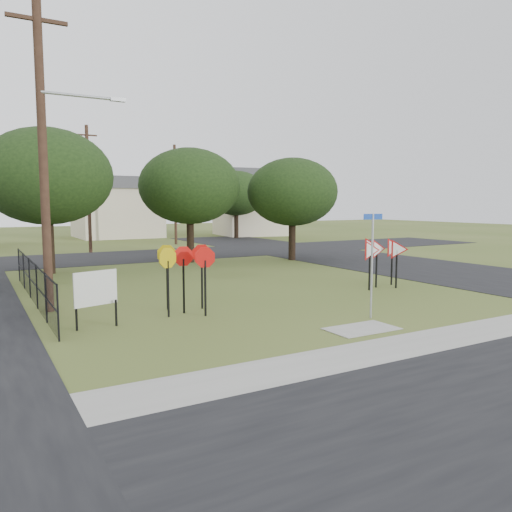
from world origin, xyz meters
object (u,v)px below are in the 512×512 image
(street_name_sign, at_px, (372,259))
(yield_sign_cluster, at_px, (381,251))
(stop_sign_cluster, at_px, (185,262))
(info_board, at_px, (96,290))

(street_name_sign, xyz_separation_m, yield_sign_cluster, (4.38, 4.14, -0.28))
(stop_sign_cluster, bearing_deg, street_name_sign, -37.15)
(street_name_sign, bearing_deg, stop_sign_cluster, 142.85)
(street_name_sign, distance_m, stop_sign_cluster, 5.88)
(street_name_sign, xyz_separation_m, info_board, (-7.63, 2.92, -0.74))
(stop_sign_cluster, xyz_separation_m, yield_sign_cluster, (9.07, 0.59, -0.09))
(yield_sign_cluster, xyz_separation_m, info_board, (-12.02, -1.23, -0.46))
(street_name_sign, relative_size, info_board, 1.96)
(street_name_sign, relative_size, yield_sign_cluster, 1.20)
(yield_sign_cluster, height_order, info_board, yield_sign_cluster)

